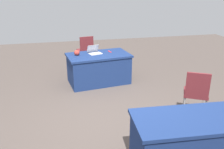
# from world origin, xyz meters

# --- Properties ---
(ground_plane) EXTENTS (14.40, 14.40, 0.00)m
(ground_plane) POSITION_xyz_m (0.00, 0.00, 0.00)
(ground_plane) COLOR #4C423D
(table_foreground) EXTENTS (1.68, 1.09, 0.77)m
(table_foreground) POSITION_xyz_m (-0.11, -2.09, 0.38)
(table_foreground) COLOR navy
(table_foreground) RESTS_ON ground
(table_mid_left) EXTENTS (1.69, 0.90, 0.77)m
(table_mid_left) POSITION_xyz_m (-0.83, 1.27, 0.38)
(table_mid_left) COLOR navy
(table_mid_left) RESTS_ON ground
(chair_tucked_left) EXTENTS (0.51, 0.51, 0.98)m
(chair_tucked_left) POSITION_xyz_m (0.05, -3.46, 0.57)
(chair_tucked_left) COLOR #9E9993
(chair_tucked_left) RESTS_ON ground
(chair_tucked_right) EXTENTS (0.60, 0.60, 0.96)m
(chair_tucked_right) POSITION_xyz_m (-1.61, 0.09, 0.55)
(chair_tucked_right) COLOR #9E9993
(chair_tucked_right) RESTS_ON ground
(laptop_silver) EXTENTS (0.39, 0.37, 0.21)m
(laptop_silver) POSITION_xyz_m (-0.03, -2.19, 0.81)
(laptop_silver) COLOR silver
(laptop_silver) RESTS_ON table_foreground
(yarn_ball) EXTENTS (0.14, 0.14, 0.14)m
(yarn_ball) POSITION_xyz_m (0.43, -2.11, 0.84)
(yarn_ball) COLOR #B2382D
(yarn_ball) RESTS_ON table_foreground
(scissors_red) EXTENTS (0.07, 0.18, 0.01)m
(scissors_red) POSITION_xyz_m (-0.45, -2.27, 0.77)
(scissors_red) COLOR red
(scissors_red) RESTS_ON table_foreground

